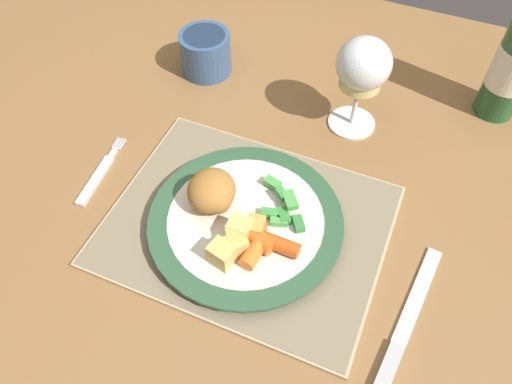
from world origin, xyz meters
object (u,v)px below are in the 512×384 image
(fork, at_px, (99,175))
(drinking_cup, at_px, (205,52))
(table_knife, at_px, (403,332))
(dinner_plate, at_px, (246,223))
(wine_glass, at_px, (363,69))
(dining_table, at_px, (250,175))

(fork, height_order, drinking_cup, drinking_cup)
(table_knife, bearing_deg, drinking_cup, 141.14)
(fork, xyz_separation_m, table_knife, (0.46, -0.06, 0.00))
(dinner_plate, distance_m, fork, 0.23)
(dinner_plate, xyz_separation_m, table_knife, (0.22, -0.06, -0.01))
(dinner_plate, xyz_separation_m, wine_glass, (0.07, 0.25, 0.09))
(dinner_plate, bearing_deg, table_knife, -15.02)
(fork, height_order, wine_glass, wine_glass)
(dining_table, relative_size, wine_glass, 9.33)
(dining_table, height_order, wine_glass, wine_glass)
(wine_glass, relative_size, drinking_cup, 1.81)
(table_knife, height_order, drinking_cup, drinking_cup)
(dinner_plate, xyz_separation_m, drinking_cup, (-0.20, 0.28, 0.02))
(fork, bearing_deg, dinner_plate, -0.32)
(dining_table, height_order, drinking_cup, drinking_cup)
(drinking_cup, bearing_deg, fork, -97.65)
(wine_glass, xyz_separation_m, drinking_cup, (-0.27, 0.03, -0.07))
(fork, distance_m, drinking_cup, 0.28)
(fork, relative_size, table_knife, 0.62)
(dining_table, height_order, dinner_plate, dinner_plate)
(table_knife, relative_size, wine_glass, 1.38)
(dining_table, distance_m, table_knife, 0.36)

